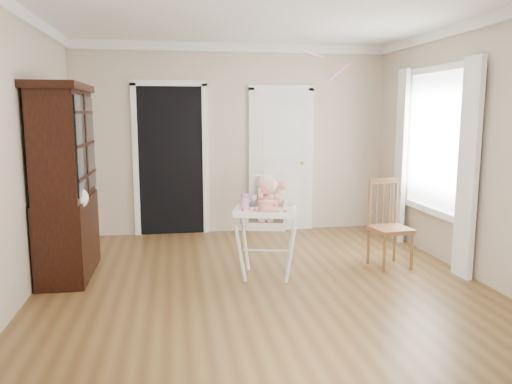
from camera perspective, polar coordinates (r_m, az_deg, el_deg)
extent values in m
plane|color=brown|center=(5.07, 0.93, -10.94)|extent=(5.00, 5.00, 0.00)
plane|color=white|center=(4.86, 1.02, 20.52)|extent=(5.00, 5.00, 0.00)
plane|color=#C2AE97|center=(7.25, -2.59, 6.00)|extent=(4.50, 0.00, 4.50)
plane|color=#C2AE97|center=(4.91, -25.91, 3.67)|extent=(0.00, 5.00, 5.00)
plane|color=#C2AE97|center=(5.64, 24.17, 4.36)|extent=(0.00, 5.00, 5.00)
cube|color=black|center=(7.20, -9.70, 3.47)|extent=(0.90, 0.03, 2.10)
cube|color=white|center=(7.22, -13.60, 3.36)|extent=(0.08, 0.05, 2.18)
cube|color=white|center=(7.21, -5.80, 3.56)|extent=(0.08, 0.05, 2.18)
cube|color=white|center=(7.18, -9.94, 12.16)|extent=(1.06, 0.05, 0.08)
cube|color=white|center=(7.36, 2.87, 3.51)|extent=(0.80, 0.05, 2.05)
cube|color=white|center=(7.29, -0.52, 3.46)|extent=(0.08, 0.05, 2.13)
cube|color=white|center=(7.47, 6.17, 3.55)|extent=(0.08, 0.05, 2.13)
sphere|color=gold|center=(7.41, 5.35, 3.32)|extent=(0.06, 0.06, 0.06)
cube|color=white|center=(6.30, 20.04, 5.47)|extent=(0.02, 1.20, 1.60)
cube|color=white|center=(6.31, 20.30, 13.11)|extent=(0.06, 1.36, 0.08)
cube|color=white|center=(5.62, 23.08, 2.37)|extent=(0.08, 0.28, 2.30)
cube|color=white|center=(6.98, 16.23, 3.89)|extent=(0.08, 0.28, 2.30)
cylinder|color=white|center=(5.15, -1.77, -7.23)|extent=(0.15, 0.11, 0.63)
cylinder|color=white|center=(5.12, 3.92, -7.34)|extent=(0.11, 0.15, 0.63)
cylinder|color=white|center=(5.59, -1.25, -5.91)|extent=(0.11, 0.15, 0.63)
cylinder|color=white|center=(5.57, 3.97, -6.00)|extent=(0.15, 0.11, 0.63)
cylinder|color=white|center=(5.30, 1.18, -6.70)|extent=(0.48, 0.14, 0.03)
cube|color=silver|center=(5.28, 1.22, -3.57)|extent=(0.48, 0.46, 0.08)
cube|color=silver|center=(5.27, -0.95, -2.19)|extent=(0.13, 0.36, 0.19)
cube|color=silver|center=(5.25, 3.42, -2.25)|extent=(0.13, 0.36, 0.19)
cube|color=silver|center=(5.41, 1.34, -0.53)|extent=(0.40, 0.16, 0.46)
cube|color=white|center=(5.00, 1.07, -2.37)|extent=(0.67, 0.55, 0.03)
cube|color=white|center=(4.79, 0.92, -2.60)|extent=(0.58, 0.17, 0.04)
ellipsoid|color=beige|center=(5.28, 1.25, -1.76)|extent=(0.28, 0.25, 0.30)
sphere|color=beige|center=(5.24, 1.26, 0.88)|extent=(0.25, 0.25, 0.21)
sphere|color=red|center=(5.20, 1.21, -1.20)|extent=(0.15, 0.15, 0.15)
sphere|color=red|center=(5.16, 0.91, 0.20)|extent=(0.08, 0.08, 0.08)
sphere|color=red|center=(5.15, 3.02, 0.67)|extent=(0.07, 0.07, 0.07)
cylinder|color=silver|center=(4.98, 1.39, -2.19)|extent=(0.24, 0.24, 0.01)
cylinder|color=#DC264C|center=(4.97, 1.40, -1.59)|extent=(0.18, 0.18, 0.10)
cylinder|color=#F2E08C|center=(4.94, 1.63, -1.12)|extent=(0.08, 0.08, 0.02)
cylinder|color=#E38AC6|center=(5.10, -1.30, -1.26)|extent=(0.08, 0.08, 0.12)
cylinder|color=#9566B3|center=(5.08, -1.30, -0.39)|extent=(0.08, 0.08, 0.03)
cone|color=#9566B3|center=(5.08, -1.30, 0.04)|extent=(0.03, 0.03, 0.04)
cube|color=black|center=(5.71, -20.62, -4.80)|extent=(0.47, 1.13, 0.85)
cube|color=black|center=(5.57, -21.19, 5.11)|extent=(0.43, 1.13, 1.13)
cube|color=black|center=(5.25, -19.39, 5.00)|extent=(0.02, 0.49, 0.99)
cube|color=black|center=(5.81, -18.44, 5.39)|extent=(0.02, 0.49, 0.99)
cube|color=black|center=(5.57, -21.53, 11.09)|extent=(0.51, 1.20, 0.08)
ellipsoid|color=white|center=(5.27, -19.59, -0.65)|extent=(0.19, 0.15, 0.21)
cube|color=brown|center=(5.83, 15.11, -4.15)|extent=(0.45, 0.45, 0.05)
cylinder|color=brown|center=(5.65, 14.44, -6.80)|extent=(0.03, 0.03, 0.43)
cylinder|color=brown|center=(5.84, 17.37, -6.44)|extent=(0.03, 0.03, 0.43)
cylinder|color=brown|center=(5.94, 12.72, -5.97)|extent=(0.03, 0.03, 0.43)
cylinder|color=brown|center=(6.12, 15.57, -5.65)|extent=(0.03, 0.03, 0.43)
cylinder|color=brown|center=(5.84, 12.84, -1.25)|extent=(0.03, 0.03, 0.56)
cylinder|color=brown|center=(6.02, 15.72, -1.06)|extent=(0.03, 0.03, 0.56)
cube|color=brown|center=(5.89, 14.39, 1.24)|extent=(0.37, 0.08, 0.06)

